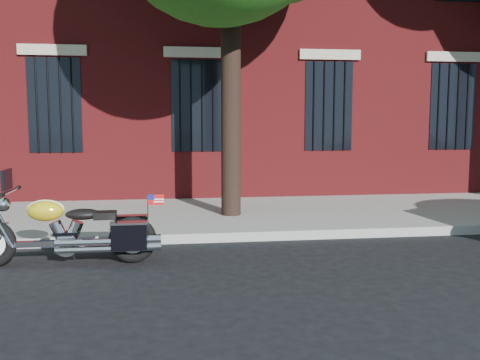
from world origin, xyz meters
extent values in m
plane|color=black|center=(0.00, 0.00, 0.00)|extent=(120.00, 120.00, 0.00)
cube|color=gray|center=(0.00, 1.38, 0.07)|extent=(40.00, 0.16, 0.15)
cube|color=gray|center=(0.00, 3.26, 0.07)|extent=(40.00, 3.60, 0.15)
cube|color=black|center=(0.00, 5.11, 2.20)|extent=(1.10, 0.14, 2.00)
cube|color=#B2A893|center=(0.00, 5.08, 3.35)|extent=(1.40, 0.20, 0.22)
cylinder|color=black|center=(0.00, 5.03, 2.20)|extent=(0.04, 0.04, 2.00)
cylinder|color=black|center=(0.50, 2.90, 2.50)|extent=(0.36, 0.36, 5.00)
torus|color=black|center=(-1.13, 0.27, 0.32)|extent=(0.63, 0.14, 0.63)
cylinder|color=white|center=(-1.13, 0.27, 0.32)|extent=(0.47, 0.06, 0.47)
ellipsoid|color=yellow|center=(-1.13, 0.27, 0.43)|extent=(0.33, 0.13, 0.18)
cube|color=white|center=(-2.02, 0.27, 0.30)|extent=(1.40, 0.10, 0.07)
cylinder|color=white|center=(-1.97, 0.27, 0.28)|extent=(0.30, 0.17, 0.30)
cylinder|color=white|center=(-1.51, 0.10, 0.29)|extent=(1.17, 0.09, 0.08)
ellipsoid|color=yellow|center=(-2.23, 0.27, 0.73)|extent=(0.46, 0.27, 0.27)
ellipsoid|color=black|center=(-1.76, 0.27, 0.67)|extent=(0.45, 0.27, 0.14)
cube|color=black|center=(-1.16, 0.52, 0.42)|extent=(0.45, 0.15, 0.36)
cube|color=black|center=(-1.16, 0.03, 0.42)|extent=(0.45, 0.15, 0.36)
cylinder|color=white|center=(-2.65, 0.28, 0.99)|extent=(0.04, 0.73, 0.03)
sphere|color=white|center=(-2.74, 0.28, 0.82)|extent=(0.19, 0.19, 0.19)
cube|color=black|center=(-2.68, 0.28, 1.14)|extent=(0.04, 0.37, 0.26)
cube|color=red|center=(-0.81, -0.01, 0.89)|extent=(0.21, 0.01, 0.13)
camera|label=1|loc=(-0.67, -6.79, 1.89)|focal=40.00mm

